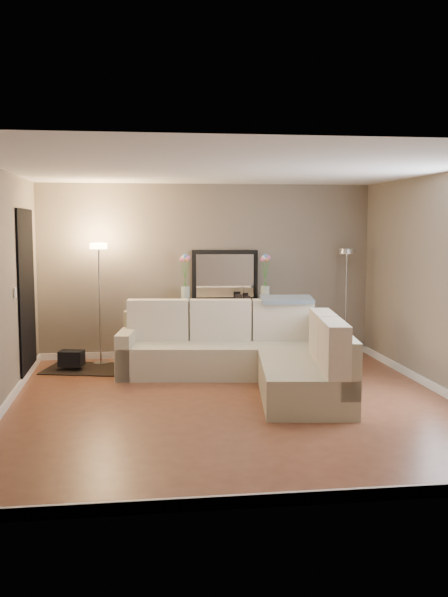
{
  "coord_description": "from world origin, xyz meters",
  "views": [
    {
      "loc": [
        -1.07,
        -7.19,
        2.01
      ],
      "look_at": [
        0.0,
        0.8,
        1.1
      ],
      "focal_mm": 40.0,
      "sensor_mm": 36.0,
      "label": 1
    }
  ],
  "objects": [
    {
      "name": "sectional_sofa",
      "position": [
        0.4,
        1.01,
        0.36
      ],
      "size": [
        2.89,
        3.02,
        0.98
      ],
      "color": "beige",
      "rests_on": "floor"
    },
    {
      "name": "charcoal_rug",
      "position": [
        -1.75,
        2.04,
        0.01
      ],
      "size": [
        1.3,
        1.1,
        0.02
      ],
      "primitive_type": "cube",
      "rotation": [
        0.0,
        0.0,
        -0.25
      ],
      "color": "black",
      "rests_on": "floor"
    },
    {
      "name": "doorway",
      "position": [
        -2.48,
        1.7,
        1.1
      ],
      "size": [
        0.02,
        1.2,
        2.2
      ],
      "primitive_type": "cube",
      "color": "black",
      "rests_on": "ground"
    },
    {
      "name": "console_table",
      "position": [
        0.15,
        2.5,
        0.49
      ],
      "size": [
        1.43,
        0.51,
        0.86
      ],
      "color": "black",
      "rests_on": "floor"
    },
    {
      "name": "throw_blanket",
      "position": [
        0.98,
        1.61,
        0.98
      ],
      "size": [
        0.74,
        0.47,
        0.09
      ],
      "primitive_type": "cube",
      "rotation": [
        0.1,
        0.0,
        -0.09
      ],
      "color": "gray",
      "rests_on": "sectional_sofa"
    },
    {
      "name": "baseboard_back",
      "position": [
        0.0,
        2.73,
        0.05
      ],
      "size": [
        5.0,
        0.03,
        0.1
      ],
      "primitive_type": "cube",
      "color": "white",
      "rests_on": "ground"
    },
    {
      "name": "baseboard_right",
      "position": [
        2.48,
        0.0,
        0.05
      ],
      "size": [
        0.03,
        5.5,
        0.1
      ],
      "primitive_type": "cube",
      "color": "white",
      "rests_on": "ground"
    },
    {
      "name": "floor_lamp_unlit",
      "position": [
        2.08,
        2.45,
        1.16
      ],
      "size": [
        0.28,
        0.28,
        1.64
      ],
      "color": "silver",
      "rests_on": "floor"
    },
    {
      "name": "leaning_mirror",
      "position": [
        0.26,
        2.67,
        1.23
      ],
      "size": [
        0.99,
        0.14,
        0.77
      ],
      "color": "black",
      "rests_on": "console_table"
    },
    {
      "name": "black_bag",
      "position": [
        -1.96,
        1.99,
        0.17
      ],
      "size": [
        0.37,
        0.3,
        0.21
      ],
      "primitive_type": "cube",
      "rotation": [
        0.0,
        0.0,
        -0.25
      ],
      "color": "black",
      "rests_on": "charcoal_rug"
    },
    {
      "name": "wall_front",
      "position": [
        0.0,
        -2.76,
        1.3
      ],
      "size": [
        5.0,
        0.02,
        2.6
      ],
      "primitive_type": "cube",
      "color": "gray",
      "rests_on": "ground"
    },
    {
      "name": "baseboard_front",
      "position": [
        0.0,
        -2.73,
        0.05
      ],
      "size": [
        5.0,
        0.03,
        0.1
      ],
      "primitive_type": "cube",
      "color": "white",
      "rests_on": "ground"
    },
    {
      "name": "ceiling",
      "position": [
        0.0,
        0.0,
        2.6
      ],
      "size": [
        5.0,
        5.5,
        0.01
      ],
      "primitive_type": "cube",
      "color": "white",
      "rests_on": "ground"
    },
    {
      "name": "wall_back",
      "position": [
        0.0,
        2.76,
        1.3
      ],
      "size": [
        5.0,
        0.02,
        2.6
      ],
      "primitive_type": "cube",
      "color": "gray",
      "rests_on": "ground"
    },
    {
      "name": "floor_lamp_lit",
      "position": [
        -1.58,
        2.33,
        1.22
      ],
      "size": [
        0.3,
        0.3,
        1.73
      ],
      "color": "silver",
      "rests_on": "floor"
    },
    {
      "name": "flower_vase_left",
      "position": [
        -0.34,
        2.55,
        1.15
      ],
      "size": [
        0.17,
        0.14,
        0.74
      ],
      "color": "silver",
      "rests_on": "console_table"
    },
    {
      "name": "switch_plate",
      "position": [
        -2.48,
        0.85,
        1.2
      ],
      "size": [
        0.02,
        0.08,
        0.12
      ],
      "primitive_type": "cube",
      "color": "white",
      "rests_on": "ground"
    },
    {
      "name": "table_decor",
      "position": [
        0.24,
        2.45,
        0.87
      ],
      "size": [
        0.59,
        0.15,
        0.14
      ],
      "color": "#C67523",
      "rests_on": "console_table"
    },
    {
      "name": "floor",
      "position": [
        0.0,
        0.0,
        -0.01
      ],
      "size": [
        5.0,
        5.5,
        0.01
      ],
      "primitive_type": "cube",
      "color": "brown",
      "rests_on": "ground"
    },
    {
      "name": "baseboard_left",
      "position": [
        -2.48,
        0.0,
        0.05
      ],
      "size": [
        0.03,
        5.5,
        0.1
      ],
      "primitive_type": "cube",
      "color": "white",
      "rests_on": "ground"
    },
    {
      "name": "flower_vase_right",
      "position": [
        0.83,
        2.43,
        1.15
      ],
      "size": [
        0.17,
        0.14,
        0.74
      ],
      "color": "silver",
      "rests_on": "console_table"
    }
  ]
}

